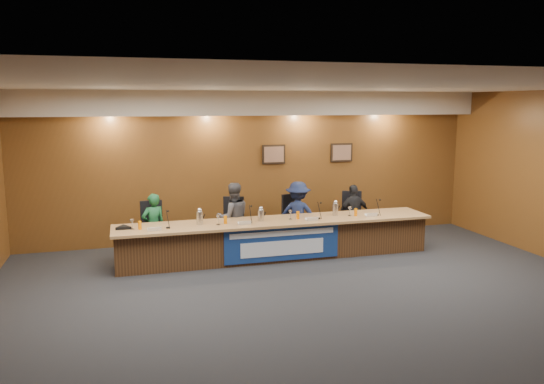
{
  "coord_description": "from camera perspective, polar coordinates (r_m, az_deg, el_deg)",
  "views": [
    {
      "loc": [
        -2.79,
        -7.13,
        2.95
      ],
      "look_at": [
        -0.07,
        2.46,
        1.28
      ],
      "focal_mm": 35.0,
      "sensor_mm": 36.0,
      "label": 1
    }
  ],
  "objects": [
    {
      "name": "banner_text_upper",
      "position": [
        9.81,
        1.16,
        -4.47
      ],
      "size": [
        2.0,
        0.01,
        0.1
      ],
      "primitive_type": "cube",
      "color": "silver",
      "rests_on": "banner"
    },
    {
      "name": "panelist_c",
      "position": [
        10.92,
        2.81,
        -2.45
      ],
      "size": [
        1.02,
        0.82,
        1.37
      ],
      "primitive_type": "imported",
      "rotation": [
        0.0,
        0.0,
        2.73
      ],
      "color": "#121B3C",
      "rests_on": "floor"
    },
    {
      "name": "water_glass_c",
      "position": [
        10.17,
        1.98,
        -2.47
      ],
      "size": [
        0.08,
        0.08,
        0.18
      ],
      "primitive_type": "cylinder",
      "color": "silver",
      "rests_on": "dais_top"
    },
    {
      "name": "carafe_right",
      "position": [
        10.58,
        6.82,
        -1.86
      ],
      "size": [
        0.11,
        0.11,
        0.25
      ],
      "primitive_type": "cylinder",
      "color": "silver",
      "rests_on": "dais_top"
    },
    {
      "name": "panelist_b",
      "position": [
        10.57,
        -4.19,
        -2.78
      ],
      "size": [
        0.72,
        0.57,
        1.41
      ],
      "primitive_type": "imported",
      "rotation": [
        0.0,
        0.0,
        3.2
      ],
      "color": "#434347",
      "rests_on": "floor"
    },
    {
      "name": "wall_photo_left",
      "position": [
        11.6,
        0.18,
        4.07
      ],
      "size": [
        0.52,
        0.04,
        0.42
      ],
      "primitive_type": "cube",
      "color": "black",
      "rests_on": "wall_back"
    },
    {
      "name": "wall_photo_right",
      "position": [
        12.13,
        7.48,
        4.24
      ],
      "size": [
        0.52,
        0.04,
        0.42
      ],
      "primitive_type": "cube",
      "color": "black",
      "rests_on": "wall_back"
    },
    {
      "name": "nameplate_d",
      "position": [
        10.6,
        10.69,
        -2.38
      ],
      "size": [
        0.24,
        0.08,
        0.1
      ],
      "primitive_type": "cube",
      "rotation": [
        0.31,
        0.0,
        0.0
      ],
      "color": "white",
      "rests_on": "dais_top"
    },
    {
      "name": "water_glass_b",
      "position": [
        9.76,
        -5.8,
        -3.01
      ],
      "size": [
        0.08,
        0.08,
        0.18
      ],
      "primitive_type": "cylinder",
      "color": "silver",
      "rests_on": "dais_top"
    },
    {
      "name": "panelist_d",
      "position": [
        11.39,
        8.78,
        -2.35
      ],
      "size": [
        0.76,
        0.36,
        1.26
      ],
      "primitive_type": "imported",
      "rotation": [
        0.0,
        0.0,
        3.21
      ],
      "color": "black",
      "rests_on": "floor"
    },
    {
      "name": "juice_glass_d",
      "position": [
        10.59,
        8.99,
        -2.17
      ],
      "size": [
        0.06,
        0.06,
        0.15
      ],
      "primitive_type": "cylinder",
      "color": "orange",
      "rests_on": "dais_top"
    },
    {
      "name": "office_chair_b",
      "position": [
        10.72,
        -4.29,
        -3.83
      ],
      "size": [
        0.61,
        0.61,
        0.08
      ],
      "primitive_type": "cube",
      "rotation": [
        0.0,
        0.0,
        -0.35
      ],
      "color": "black",
      "rests_on": "floor"
    },
    {
      "name": "juice_glass_c",
      "position": [
        10.21,
        2.8,
        -2.5
      ],
      "size": [
        0.06,
        0.06,
        0.15
      ],
      "primitive_type": "cylinder",
      "color": "orange",
      "rests_on": "dais_top"
    },
    {
      "name": "microphone_d",
      "position": [
        10.75,
        11.24,
        -2.42
      ],
      "size": [
        0.07,
        0.07,
        0.02
      ],
      "primitive_type": "cylinder",
      "color": "black",
      "rests_on": "dais_top"
    },
    {
      "name": "speakerphone",
      "position": [
        9.78,
        -15.69,
        -3.7
      ],
      "size": [
        0.32,
        0.32,
        0.05
      ],
      "primitive_type": "cylinder",
      "color": "black",
      "rests_on": "dais_top"
    },
    {
      "name": "water_glass_a",
      "position": [
        9.69,
        -14.82,
        -3.38
      ],
      "size": [
        0.08,
        0.08,
        0.18
      ],
      "primitive_type": "cylinder",
      "color": "silver",
      "rests_on": "dais_top"
    },
    {
      "name": "carafe_left",
      "position": [
        9.82,
        -7.79,
        -2.78
      ],
      "size": [
        0.12,
        0.12,
        0.24
      ],
      "primitive_type": "cylinder",
      "color": "silver",
      "rests_on": "dais_top"
    },
    {
      "name": "floor",
      "position": [
        8.2,
        5.26,
        -11.6
      ],
      "size": [
        10.0,
        10.0,
        0.0
      ],
      "primitive_type": "plane",
      "color": "black",
      "rests_on": "ground"
    },
    {
      "name": "office_chair_c",
      "position": [
        11.06,
        2.64,
        -3.4
      ],
      "size": [
        0.6,
        0.6,
        0.08
      ],
      "primitive_type": "cube",
      "rotation": [
        0.0,
        0.0,
        0.29
      ],
      "color": "black",
      "rests_on": "floor"
    },
    {
      "name": "ceiling",
      "position": [
        7.66,
        5.63,
        11.35
      ],
      "size": [
        10.0,
        8.0,
        0.04
      ],
      "primitive_type": "cube",
      "color": "silver",
      "rests_on": "wall_back"
    },
    {
      "name": "office_chair_a",
      "position": [
        10.53,
        -12.63,
        -4.28
      ],
      "size": [
        0.52,
        0.52,
        0.08
      ],
      "primitive_type": "cube",
      "rotation": [
        0.0,
        0.0,
        0.08
      ],
      "color": "black",
      "rests_on": "floor"
    },
    {
      "name": "banner",
      "position": [
        9.87,
        1.13,
        -5.58
      ],
      "size": [
        2.2,
        0.02,
        0.65
      ],
      "primitive_type": "cube",
      "color": "navy",
      "rests_on": "dais_body"
    },
    {
      "name": "wall_back",
      "position": [
        11.55,
        -1.77,
        2.8
      ],
      "size": [
        10.0,
        0.04,
        3.2
      ],
      "primitive_type": "cube",
      "color": "brown",
      "rests_on": "floor"
    },
    {
      "name": "dais_top",
      "position": [
        10.12,
        0.54,
        -3.18
      ],
      "size": [
        6.1,
        0.95,
        0.05
      ],
      "primitive_type": "cube",
      "color": "#A17445",
      "rests_on": "dais_body"
    },
    {
      "name": "office_chair_d",
      "position": [
        11.51,
        8.55,
        -2.98
      ],
      "size": [
        0.63,
        0.63,
        0.08
      ],
      "primitive_type": "cube",
      "rotation": [
        0.0,
        0.0,
        -0.39
      ],
      "color": "black",
      "rests_on": "floor"
    },
    {
      "name": "soffit",
      "position": [
        11.23,
        -1.49,
        9.51
      ],
      "size": [
        10.0,
        0.5,
        0.5
      ],
      "primitive_type": "cube",
      "color": "beige",
      "rests_on": "wall_back"
    },
    {
      "name": "banner_text_lower",
      "position": [
        9.88,
        1.15,
        -6.04
      ],
      "size": [
        1.6,
        0.01,
        0.28
      ],
      "primitive_type": "cube",
      "color": "silver",
      "rests_on": "banner"
    },
    {
      "name": "carafe_mid",
      "position": [
        10.03,
        -1.21,
        -2.52
      ],
      "size": [
        0.12,
        0.12,
        0.22
      ],
      "primitive_type": "cylinder",
      "color": "silver",
      "rests_on": "dais_top"
    },
    {
      "name": "microphone_c",
      "position": [
        10.28,
        5.05,
        -2.82
      ],
      "size": [
        0.07,
        0.07,
        0.02
      ],
      "primitive_type": "cylinder",
      "color": "black",
      "rests_on": "dais_top"
    },
    {
      "name": "juice_glass_b",
      "position": [
        9.84,
        -5.04,
        -2.99
      ],
      "size": [
        0.06,
        0.06,
        0.15
      ],
      "primitive_type": "cylinder",
      "color": "orange",
      "rests_on": "dais_top"
    },
    {
      "name": "microphone_a",
      "position": [
        9.65,
        -11.12,
        -3.78
      ],
      "size": [
        0.07,
        0.07,
        0.02
      ],
      "primitive_type": "cylinder",
      "color": "black",
      "rests_on": "dais_top"
    },
    {
      "name": "nameplate_c",
      "position": [
        10.07,
        4.37,
        -2.87
      ],
      "size": [
        0.24,
        0.08,
        0.1
      ],
      "primitive_type": "cube",
      "rotation": [
        0.31,
        0.0,
        0.0
      ],
      "color": "white",
      "rests_on": "dais_top"
    },
    {
      "name": "dais_body",
      "position": [
        10.26,
        0.45,
        -5.16
      ],
      "size": [
        6.0,
        0.8,
        0.7
      ],
      "primitive_type": "cube",
      "color": "#472A15",
      "rests_on": "floor"
    },
    {
      "name": "nameplate_b",
      "position": [
        9.73,
        -2.93,
        -3.29
      ],
      "size": [
        0.24,
        0.08,
        0.1
      ],
      "primitive_type": "cube",
      "rotation": [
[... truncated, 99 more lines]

